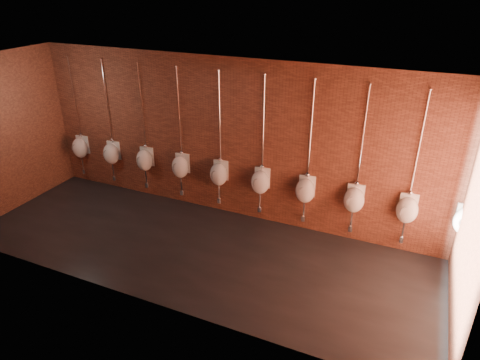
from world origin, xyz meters
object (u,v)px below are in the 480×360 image
object	(u,v)px
urinal_2	(145,159)
urinal_6	(305,190)
urinal_8	(407,209)
urinal_3	(180,166)
urinal_5	(260,181)
urinal_4	(219,173)
urinal_9	(465,220)
urinal_7	(354,199)
urinal_1	(111,153)
urinal_0	(80,147)

from	to	relation	value
urinal_2	urinal_6	size ratio (longest dim) A/B	1.00
urinal_8	urinal_3	bearing A→B (deg)	180.00
urinal_8	urinal_6	bearing A→B (deg)	180.00
urinal_2	urinal_5	bearing A→B (deg)	0.00
urinal_4	urinal_6	distance (m)	1.79
urinal_8	urinal_9	distance (m)	0.90
urinal_9	urinal_5	bearing A→B (deg)	180.00
urinal_2	urinal_6	bearing A→B (deg)	0.00
urinal_2	urinal_9	bearing A→B (deg)	0.00
urinal_7	urinal_9	world-z (taller)	same
urinal_3	urinal_6	distance (m)	2.69
urinal_3	urinal_7	world-z (taller)	same
urinal_6	urinal_8	distance (m)	1.79
urinal_5	urinal_8	bearing A→B (deg)	0.00
urinal_1	urinal_5	bearing A→B (deg)	0.00
urinal_7	urinal_9	distance (m)	1.79
urinal_0	urinal_2	bearing A→B (deg)	0.00
urinal_9	urinal_6	bearing A→B (deg)	180.00
urinal_5	urinal_6	xyz separation A→B (m)	(0.90, 0.00, 0.00)
urinal_4	urinal_7	size ratio (longest dim) A/B	1.00
urinal_7	urinal_8	bearing A→B (deg)	0.00
urinal_4	urinal_9	size ratio (longest dim) A/B	1.00
urinal_0	urinal_5	bearing A→B (deg)	0.00
urinal_8	urinal_7	bearing A→B (deg)	180.00
urinal_4	urinal_5	size ratio (longest dim) A/B	1.00
urinal_3	urinal_5	size ratio (longest dim) A/B	1.00
urinal_6	urinal_8	xyz separation A→B (m)	(1.79, 0.00, 0.00)
urinal_0	urinal_3	world-z (taller)	same
urinal_6	urinal_4	bearing A→B (deg)	180.00
urinal_4	urinal_9	bearing A→B (deg)	0.00
urinal_0	urinal_5	world-z (taller)	same
urinal_8	urinal_9	size ratio (longest dim) A/B	1.00
urinal_7	urinal_8	distance (m)	0.90
urinal_3	urinal_6	xyz separation A→B (m)	(2.69, 0.00, 0.00)
urinal_0	urinal_4	size ratio (longest dim) A/B	1.00
urinal_0	urinal_4	distance (m)	3.59
urinal_4	urinal_5	world-z (taller)	same
urinal_1	urinal_9	distance (m)	7.17
urinal_1	urinal_9	size ratio (longest dim) A/B	1.00
urinal_5	urinal_8	world-z (taller)	same
urinal_0	urinal_9	distance (m)	8.07
urinal_2	urinal_9	distance (m)	6.28
urinal_4	urinal_8	xyz separation A→B (m)	(3.59, 0.00, 0.00)
urinal_4	urinal_8	size ratio (longest dim) A/B	1.00
urinal_3	urinal_6	bearing A→B (deg)	0.00
urinal_0	urinal_9	world-z (taller)	same
urinal_5	urinal_1	bearing A→B (deg)	180.00
urinal_1	urinal_6	size ratio (longest dim) A/B	1.00
urinal_6	urinal_9	world-z (taller)	same
urinal_8	urinal_2	bearing A→B (deg)	180.00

